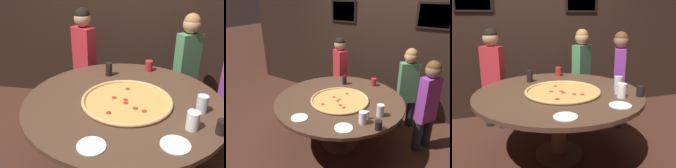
{
  "view_description": "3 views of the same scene",
  "coord_description": "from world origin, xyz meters",
  "views": [
    {
      "loc": [
        0.19,
        -1.9,
        1.8
      ],
      "look_at": [
        -0.1,
        -0.04,
        0.9
      ],
      "focal_mm": 40.0,
      "sensor_mm": 36.0,
      "label": 1
    },
    {
      "loc": [
        1.4,
        -2.25,
        2.08
      ],
      "look_at": [
        -0.03,
        0.02,
        0.95
      ],
      "focal_mm": 35.0,
      "sensor_mm": 36.0,
      "label": 2
    },
    {
      "loc": [
        -0.7,
        -2.37,
        1.51
      ],
      "look_at": [
        0.03,
        -0.1,
        0.85
      ],
      "focal_mm": 40.0,
      "sensor_mm": 36.0,
      "label": 3
    }
  ],
  "objects": [
    {
      "name": "drink_cup_far_left",
      "position": [
        0.2,
        0.68,
        0.8
      ],
      "size": [
        0.08,
        0.08,
        0.12
      ],
      "primitive_type": "cylinder",
      "color": "#B22328",
      "rests_on": "dining_table"
    },
    {
      "name": "diner_side_left",
      "position": [
        1.03,
        0.57,
        0.74
      ],
      "size": [
        0.26,
        0.34,
        1.31
      ],
      "rotation": [
        0.0,
        0.0,
        -2.07
      ],
      "color": "#232328",
      "rests_on": "ground_plane"
    },
    {
      "name": "drink_cup_beside_pizza",
      "position": [
        0.63,
        -0.11,
        0.81
      ],
      "size": [
        0.09,
        0.09,
        0.14
      ],
      "primitive_type": "cylinder",
      "color": "silver",
      "rests_on": "dining_table"
    },
    {
      "name": "dining_table",
      "position": [
        0.0,
        0.0,
        0.62
      ],
      "size": [
        1.74,
        1.74,
        0.74
      ],
      "color": "#4C3323",
      "rests_on": "ground_plane"
    },
    {
      "name": "drink_cup_near_right",
      "position": [
        -0.21,
        0.49,
        0.81
      ],
      "size": [
        0.07,
        0.07,
        0.14
      ],
      "primitive_type": "cylinder",
      "color": "black",
      "rests_on": "dining_table"
    },
    {
      "name": "ground_plane",
      "position": [
        0.0,
        0.0,
        0.0
      ],
      "size": [
        24.0,
        24.0,
        0.0
      ],
      "primitive_type": "plane",
      "color": "#422319"
    },
    {
      "name": "giant_pizza",
      "position": [
        0.03,
        -0.04,
        0.75
      ],
      "size": [
        0.78,
        0.78,
        0.03
      ],
      "color": "#E0994C",
      "rests_on": "dining_table"
    },
    {
      "name": "diner_far_left",
      "position": [
        0.64,
        0.99,
        0.75
      ],
      "size": [
        0.34,
        0.28,
        1.32
      ],
      "rotation": [
        0.0,
        0.0,
        -2.57
      ],
      "color": "#232328",
      "rests_on": "ground_plane"
    },
    {
      "name": "diner_side_right",
      "position": [
        -0.62,
        1.0,
        0.77
      ],
      "size": [
        0.35,
        0.28,
        1.35
      ],
      "rotation": [
        0.0,
        0.0,
        2.59
      ],
      "color": "#232328",
      "rests_on": "ground_plane"
    },
    {
      "name": "white_plate_near_front",
      "position": [
        -0.14,
        -0.66,
        0.74
      ],
      "size": [
        0.2,
        0.2,
        0.01
      ],
      "primitive_type": "cylinder",
      "color": "white",
      "rests_on": "dining_table"
    },
    {
      "name": "condiment_shaker",
      "position": [
        0.53,
        -0.25,
        0.79
      ],
      "size": [
        0.04,
        0.04,
        0.1
      ],
      "color": "silver",
      "rests_on": "dining_table"
    },
    {
      "name": "drink_cup_front_edge",
      "position": [
        0.53,
        -0.36,
        0.81
      ],
      "size": [
        0.09,
        0.09,
        0.14
      ],
      "primitive_type": "cylinder",
      "color": "white",
      "rests_on": "dining_table"
    },
    {
      "name": "drink_cup_centre_back",
      "position": [
        0.72,
        -0.38,
        0.79
      ],
      "size": [
        0.08,
        0.08,
        0.1
      ],
      "primitive_type": "cylinder",
      "color": "black",
      "rests_on": "dining_table"
    },
    {
      "name": "back_wall",
      "position": [
        0.0,
        1.47,
        1.3
      ],
      "size": [
        6.4,
        0.08,
        2.6
      ],
      "color": "black",
      "rests_on": "ground_plane"
    },
    {
      "name": "white_plate_left_side",
      "position": [
        0.4,
        -0.56,
        0.74
      ],
      "size": [
        0.2,
        0.2,
        0.01
      ],
      "primitive_type": "cylinder",
      "color": "white",
      "rests_on": "dining_table"
    }
  ]
}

